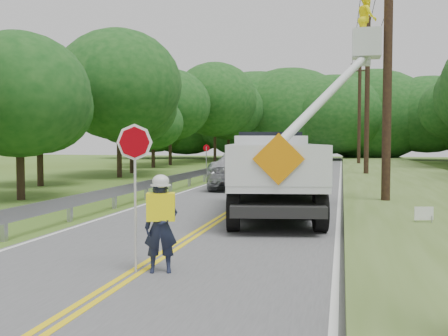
# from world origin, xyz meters

# --- Properties ---
(ground) EXTENTS (140.00, 140.00, 0.00)m
(ground) POSITION_xyz_m (0.00, 0.00, 0.00)
(ground) COLOR #415817
(ground) RESTS_ON ground
(road) EXTENTS (7.20, 96.00, 0.03)m
(road) POSITION_xyz_m (0.00, 14.00, 0.01)
(road) COLOR #505053
(road) RESTS_ON ground
(guardrail) EXTENTS (0.18, 48.00, 0.77)m
(guardrail) POSITION_xyz_m (-4.02, 14.91, 0.55)
(guardrail) COLOR #A2A3AB
(guardrail) RESTS_ON ground
(utility_poles) EXTENTS (1.60, 43.30, 10.00)m
(utility_poles) POSITION_xyz_m (5.00, 17.02, 5.27)
(utility_poles) COLOR black
(utility_poles) RESTS_ON ground
(tall_grass_verge) EXTENTS (7.00, 96.00, 0.30)m
(tall_grass_verge) POSITION_xyz_m (7.10, 14.00, 0.15)
(tall_grass_verge) COLOR #476124
(tall_grass_verge) RESTS_ON ground
(treeline_left) EXTENTS (11.36, 54.71, 10.89)m
(treeline_left) POSITION_xyz_m (-10.65, 31.82, 5.71)
(treeline_left) COLOR #332319
(treeline_left) RESTS_ON ground
(treeline_horizon) EXTENTS (55.87, 14.30, 11.89)m
(treeline_horizon) POSITION_xyz_m (-0.13, 56.32, 5.50)
(treeline_horizon) COLOR #124214
(treeline_horizon) RESTS_ON ground
(flagger) EXTENTS (1.04, 0.55, 2.61)m
(flagger) POSITION_xyz_m (0.43, -0.95, 0.95)
(flagger) COLOR #191E33
(flagger) RESTS_ON road
(bucket_truck) EXTENTS (5.18, 7.87, 7.29)m
(bucket_truck) POSITION_xyz_m (1.48, 7.58, 1.65)
(bucket_truck) COLOR black
(bucket_truck) RESTS_ON road
(suv_silver) EXTENTS (3.96, 6.84, 1.79)m
(suv_silver) POSITION_xyz_m (-1.35, 15.86, 0.92)
(suv_silver) COLOR #B9BBC0
(suv_silver) RESTS_ON road
(suv_darkgrey) EXTENTS (4.40, 6.36, 1.71)m
(suv_darkgrey) POSITION_xyz_m (-2.16, 24.51, 0.87)
(suv_darkgrey) COLOR #393B40
(suv_darkgrey) RESTS_ON road
(stop_sign_permanent) EXTENTS (0.38, 0.28, 2.11)m
(stop_sign_permanent) POSITION_xyz_m (-4.76, 21.96, 1.36)
(stop_sign_permanent) COLOR #A2A3AB
(stop_sign_permanent) RESTS_ON ground
(yard_sign) EXTENTS (0.47, 0.15, 0.69)m
(yard_sign) POSITION_xyz_m (5.54, 4.15, 0.49)
(yard_sign) COLOR white
(yard_sign) RESTS_ON ground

